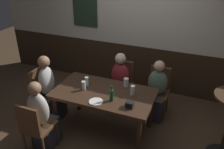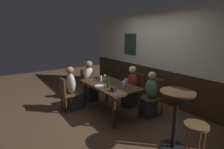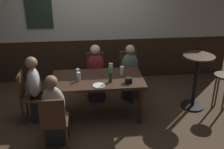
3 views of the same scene
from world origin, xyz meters
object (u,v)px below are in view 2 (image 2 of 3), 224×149
Objects in this scene: beer_bottle_green at (108,83)px; plate_white_large at (99,86)px; chair_left_near at (67,92)px; dining_table at (110,87)px; chair_mid_far at (135,88)px; side_bar_table at (175,116)px; person_left_near at (73,92)px; chair_head_west at (88,82)px; chair_right_far at (154,95)px; highball_clear at (101,79)px; condiment_caddy at (113,89)px; bar_stool at (195,134)px; person_right_far at (149,98)px; pint_glass_stout at (105,78)px; pint_glass_amber at (126,82)px; tumbler_short at (124,85)px; person_head_west at (90,84)px; person_mid_far at (131,90)px.

plate_white_large is (-0.20, -0.12, -0.09)m from beer_bottle_green.
dining_table is at bearing 50.70° from chair_left_near.
chair_mid_far is 1.98m from side_bar_table.
person_left_near is at bearing 90.00° from chair_left_near.
chair_left_near is 1.17m from beer_bottle_green.
plate_white_large is (0.01, -0.30, 0.09)m from dining_table.
chair_head_west and chair_right_far have the same top height.
highball_clear is at bearing -3.56° from chair_head_west.
condiment_caddy is at bearing 7.20° from plate_white_large.
chair_left_near is 1.37m from condiment_caddy.
highball_clear is (0.88, -0.05, 0.31)m from chair_head_west.
person_right_far is at bearing 155.14° from bar_stool.
plate_white_large is at bearing -167.77° from side_bar_table.
chair_mid_far is 0.90m from pint_glass_stout.
pint_glass_amber is at bearing -64.64° from chair_mid_far.
pint_glass_stout is 1.44× the size of condiment_caddy.
chair_head_west is at bearing -176.64° from tumbler_short.
pint_glass_amber is 1.59m from side_bar_table.
chair_head_west is 2.08m from chair_right_far.
side_bar_table is (2.88, 0.10, 0.12)m from person_head_west.
person_mid_far is 10.12× the size of condiment_caddy.
pint_glass_stout is 0.60m from beer_bottle_green.
person_left_near is (-0.69, -1.53, -0.02)m from chair_mid_far.
dining_table is at bearing -129.30° from chair_right_far.
chair_head_west is (-1.20, 0.00, -0.16)m from dining_table.
dining_table is 0.33m from beer_bottle_green.
highball_clear is (0.72, -0.05, 0.31)m from person_head_west.
beer_bottle_green is (0.53, -0.12, 0.03)m from highball_clear.
person_left_near is 4.58× the size of beer_bottle_green.
chair_left_near is at bearing -90.00° from person_left_near.
chair_left_near is 6.04× the size of pint_glass_amber.
person_mid_far is 0.77m from pint_glass_stout.
chair_right_far is at bearing 47.85° from person_left_near.
tumbler_short is at bearing 1.48° from pint_glass_stout.
pint_glass_stout is 0.89m from condiment_caddy.
person_left_near is at bearing -114.35° from chair_mid_far.
pint_glass_amber is (0.60, 0.22, -0.01)m from pint_glass_stout.
chair_left_near is 0.93m from highball_clear.
pint_glass_stout is 0.22× the size of bar_stool.
chair_head_west is 2.02m from person_right_far.
condiment_caddy is at bearing -65.17° from chair_mid_far.
person_head_west reaches higher than highball_clear.
beer_bottle_green reaches higher than condiment_caddy.
person_right_far is at bearing 35.95° from highball_clear.
pint_glass_stout is at bearing 95.88° from highball_clear.
person_head_west is 0.78m from highball_clear.
dining_table is 1.79× the size of chair_left_near.
beer_bottle_green is (-0.06, -0.48, 0.04)m from pint_glass_amber.
chair_head_west is 1.68m from tumbler_short.
highball_clear is (0.37, 0.63, 0.33)m from person_left_near.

